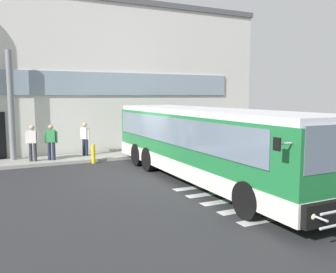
{
  "coord_description": "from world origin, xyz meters",
  "views": [
    {
      "loc": [
        -5.54,
        -12.95,
        3.18
      ],
      "look_at": [
        0.85,
        0.26,
        1.5
      ],
      "focal_mm": 38.47,
      "sensor_mm": 36.0,
      "label": 1
    }
  ],
  "objects_px": {
    "passenger_by_doorway": "(51,140)",
    "safety_bollard_yellow": "(93,154)",
    "entry_support_column": "(11,106)",
    "bus_main_foreground": "(206,146)",
    "passenger_near_column": "(33,140)",
    "passenger_at_curb_edge": "(85,137)"
  },
  "relations": [
    {
      "from": "passenger_near_column",
      "to": "bus_main_foreground",
      "type": "bearing_deg",
      "value": -49.38
    },
    {
      "from": "passenger_at_curb_edge",
      "to": "safety_bollard_yellow",
      "type": "relative_size",
      "value": 1.86
    },
    {
      "from": "passenger_at_curb_edge",
      "to": "bus_main_foreground",
      "type": "bearing_deg",
      "value": -67.01
    },
    {
      "from": "passenger_at_curb_edge",
      "to": "passenger_by_doorway",
      "type": "bearing_deg",
      "value": -161.51
    },
    {
      "from": "passenger_by_doorway",
      "to": "passenger_at_curb_edge",
      "type": "bearing_deg",
      "value": 18.49
    },
    {
      "from": "entry_support_column",
      "to": "passenger_near_column",
      "type": "bearing_deg",
      "value": -46.03
    },
    {
      "from": "passenger_by_doorway",
      "to": "passenger_near_column",
      "type": "bearing_deg",
      "value": 174.48
    },
    {
      "from": "passenger_near_column",
      "to": "safety_bollard_yellow",
      "type": "distance_m",
      "value": 2.82
    },
    {
      "from": "passenger_near_column",
      "to": "passenger_at_curb_edge",
      "type": "height_order",
      "value": "same"
    },
    {
      "from": "bus_main_foreground",
      "to": "passenger_at_curb_edge",
      "type": "relative_size",
      "value": 7.25
    },
    {
      "from": "bus_main_foreground",
      "to": "passenger_by_doorway",
      "type": "bearing_deg",
      "value": 126.45
    },
    {
      "from": "safety_bollard_yellow",
      "to": "passenger_at_curb_edge",
      "type": "bearing_deg",
      "value": 91.7
    },
    {
      "from": "passenger_by_doorway",
      "to": "safety_bollard_yellow",
      "type": "relative_size",
      "value": 1.86
    },
    {
      "from": "entry_support_column",
      "to": "passenger_near_column",
      "type": "relative_size",
      "value": 3.06
    },
    {
      "from": "passenger_by_doorway",
      "to": "safety_bollard_yellow",
      "type": "bearing_deg",
      "value": -26.55
    },
    {
      "from": "entry_support_column",
      "to": "safety_bollard_yellow",
      "type": "bearing_deg",
      "value": -28.01
    },
    {
      "from": "passenger_near_column",
      "to": "entry_support_column",
      "type": "bearing_deg",
      "value": 133.97
    },
    {
      "from": "bus_main_foreground",
      "to": "safety_bollard_yellow",
      "type": "relative_size",
      "value": 13.49
    },
    {
      "from": "bus_main_foreground",
      "to": "passenger_near_column",
      "type": "xyz_separation_m",
      "value": [
        -5.42,
        6.32,
        -0.22
      ]
    },
    {
      "from": "entry_support_column",
      "to": "safety_bollard_yellow",
      "type": "distance_m",
      "value": 4.45
    },
    {
      "from": "entry_support_column",
      "to": "bus_main_foreground",
      "type": "height_order",
      "value": "entry_support_column"
    },
    {
      "from": "passenger_near_column",
      "to": "safety_bollard_yellow",
      "type": "bearing_deg",
      "value": -20.44
    }
  ]
}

